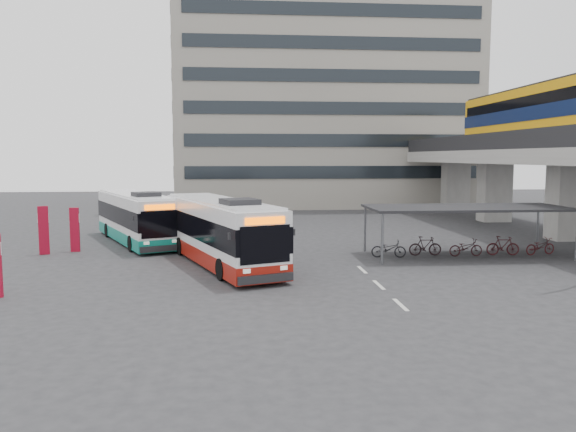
{
  "coord_description": "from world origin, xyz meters",
  "views": [
    {
      "loc": [
        -2.97,
        -24.33,
        5.03
      ],
      "look_at": [
        -0.46,
        4.35,
        2.0
      ],
      "focal_mm": 35.0,
      "sensor_mm": 36.0,
      "label": 1
    }
  ],
  "objects": [
    {
      "name": "viaduct",
      "position": [
        17.0,
        11.39,
        6.23
      ],
      "size": [
        8.0,
        32.0,
        9.68
      ],
      "color": "gray",
      "rests_on": "ground"
    },
    {
      "name": "sign_totem_north",
      "position": [
        -11.71,
        6.14,
        1.22
      ],
      "size": [
        0.51,
        0.16,
        2.36
      ],
      "rotation": [
        0.0,
        0.0,
        0.01
      ],
      "color": "maroon",
      "rests_on": "ground"
    },
    {
      "name": "ground",
      "position": [
        0.0,
        0.0,
        0.0
      ],
      "size": [
        120.0,
        120.0,
        0.0
      ],
      "primitive_type": "plane",
      "color": "#28282B",
      "rests_on": "ground"
    },
    {
      "name": "road_markings",
      "position": [
        2.5,
        -3.0,
        0.01
      ],
      "size": [
        0.15,
        7.6,
        0.01
      ],
      "color": "beige",
      "rests_on": "ground"
    },
    {
      "name": "bus_teal",
      "position": [
        -9.11,
        9.34,
        1.45
      ],
      "size": [
        6.35,
        10.55,
        3.11
      ],
      "rotation": [
        0.0,
        0.0,
        0.42
      ],
      "color": "white",
      "rests_on": "ground"
    },
    {
      "name": "bus_main",
      "position": [
        -3.89,
        2.04,
        1.52
      ],
      "size": [
        6.06,
        11.2,
        3.27
      ],
      "rotation": [
        0.0,
        0.0,
        0.35
      ],
      "color": "white",
      "rests_on": "ground"
    },
    {
      "name": "sign_totem_mid",
      "position": [
        -13.05,
        5.38,
        1.3
      ],
      "size": [
        0.54,
        0.3,
        2.52
      ],
      "rotation": [
        0.0,
        0.0,
        0.29
      ],
      "color": "maroon",
      "rests_on": "ground"
    },
    {
      "name": "bike_shelter",
      "position": [
        8.5,
        3.0,
        1.52
      ],
      "size": [
        10.0,
        4.0,
        2.54
      ],
      "color": "#595B60",
      "rests_on": "ground"
    },
    {
      "name": "pedestrian",
      "position": [
        -1.65,
        -1.1,
        0.75
      ],
      "size": [
        0.47,
        0.62,
        1.51
      ],
      "primitive_type": "imported",
      "rotation": [
        0.0,
        0.0,
        1.35
      ],
      "color": "black",
      "rests_on": "ground"
    },
    {
      "name": "office_block",
      "position": [
        6.0,
        36.0,
        12.5
      ],
      "size": [
        30.0,
        15.0,
        25.0
      ],
      "primitive_type": "cube",
      "color": "gray",
      "rests_on": "ground"
    }
  ]
}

